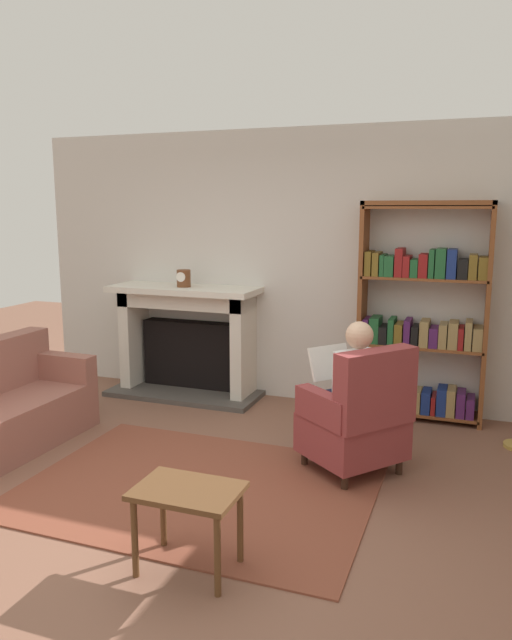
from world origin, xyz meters
TOP-DOWN VIEW (x-y plane):
  - ground at (0.00, 0.00)m, footprint 14.00×14.00m
  - back_wall at (0.00, 2.55)m, footprint 5.60×0.10m
  - area_rug at (0.00, 0.30)m, footprint 2.40×1.80m
  - fireplace at (-1.06, 2.30)m, footprint 1.58×0.64m
  - mantel_clock at (-1.05, 2.20)m, footprint 0.14×0.14m
  - bookshelf at (1.29, 2.33)m, footprint 1.14×0.32m
  - armchair_reading at (0.99, 0.93)m, footprint 0.88×0.89m
  - seated_reader at (0.90, 1.01)m, footprint 0.59×0.57m
  - side_table at (0.38, -0.60)m, footprint 0.56×0.39m
  - scattered_books at (-0.12, 0.28)m, footprint 0.32×0.34m

SIDE VIEW (x-z plane):
  - ground at x=0.00m, z-range 0.00..0.00m
  - area_rug at x=0.00m, z-range 0.00..0.01m
  - scattered_books at x=-0.12m, z-range 0.01..0.05m
  - side_table at x=0.38m, z-range 0.16..0.63m
  - armchair_reading at x=0.99m, z-range -0.06..0.91m
  - fireplace at x=-1.06m, z-range 0.03..1.17m
  - seated_reader at x=0.90m, z-range 0.05..1.19m
  - bookshelf at x=1.29m, z-range -0.06..1.94m
  - mantel_clock at x=-1.05m, z-range 1.15..1.32m
  - back_wall at x=0.00m, z-range 0.00..2.70m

